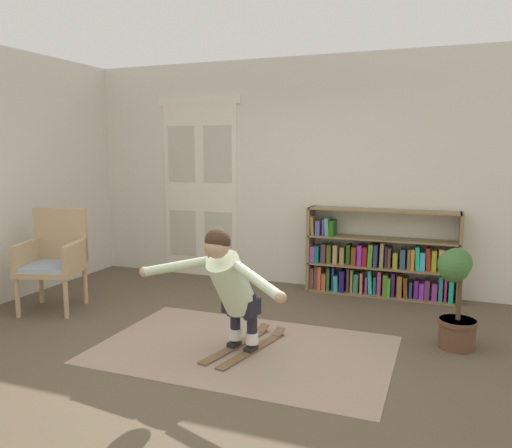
# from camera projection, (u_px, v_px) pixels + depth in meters

# --- Properties ---
(ground_plane) EXTENTS (7.20, 7.20, 0.00)m
(ground_plane) POSITION_uv_depth(u_px,v_px,m) (216.00, 358.00, 4.28)
(ground_plane) COLOR brown
(back_wall) EXTENTS (6.00, 0.10, 2.90)m
(back_wall) POSITION_uv_depth(u_px,v_px,m) (302.00, 173.00, 6.48)
(back_wall) COLOR beige
(back_wall) RESTS_ON ground
(double_door) EXTENTS (1.22, 0.05, 2.45)m
(double_door) POSITION_uv_depth(u_px,v_px,m) (200.00, 188.00, 6.96)
(double_door) COLOR silver
(double_door) RESTS_ON ground
(rug) EXTENTS (2.56, 1.62, 0.01)m
(rug) POSITION_uv_depth(u_px,v_px,m) (244.00, 349.00, 4.46)
(rug) COLOR gray
(rug) RESTS_ON ground
(bookshelf) EXTENTS (1.79, 0.30, 1.05)m
(bookshelf) POSITION_uv_depth(u_px,v_px,m) (378.00, 262.00, 6.08)
(bookshelf) COLOR olive
(bookshelf) RESTS_ON ground
(wicker_chair) EXTENTS (0.75, 0.75, 1.10)m
(wicker_chair) POSITION_uv_depth(u_px,v_px,m) (54.00, 257.00, 5.55)
(wicker_chair) COLOR tan
(wicker_chair) RESTS_ON ground
(potted_plant) EXTENTS (0.37, 0.38, 0.90)m
(potted_plant) POSITION_uv_depth(u_px,v_px,m) (455.00, 290.00, 4.43)
(potted_plant) COLOR brown
(potted_plant) RESTS_ON ground
(skis_pair) EXTENTS (0.48, 1.00, 0.07)m
(skis_pair) POSITION_uv_depth(u_px,v_px,m) (246.00, 346.00, 4.49)
(skis_pair) COLOR brown
(skis_pair) RESTS_ON rug
(person_skier) EXTENTS (1.43, 0.82, 1.06)m
(person_skier) POSITION_uv_depth(u_px,v_px,m) (230.00, 282.00, 4.21)
(person_skier) COLOR white
(person_skier) RESTS_ON skis_pair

